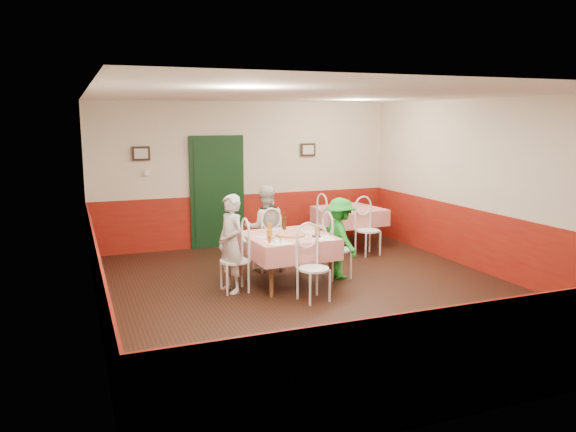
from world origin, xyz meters
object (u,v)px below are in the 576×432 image
object	(u,v)px
second_table	(349,227)
chair_far	(267,244)
chair_second_a	(314,226)
glass_c	(270,227)
glass_a	(270,236)
diner_far	(265,228)
wallet	(316,237)
diner_left	(231,244)
chair_left	(235,261)
diner_right	(340,238)
glass_b	(317,231)
chair_near	(314,269)
chair_right	(337,250)
pizza	(290,235)
chair_second_b	(368,231)
beer_bottle	(284,222)
main_table	(288,260)

from	to	relation	value
second_table	chair_far	distance (m)	2.36
chair_second_a	glass_c	world-z (taller)	chair_second_a
glass_a	glass_c	world-z (taller)	glass_a
diner_far	wallet	bearing A→B (deg)	118.78
diner_left	chair_left	bearing A→B (deg)	77.59
chair_left	diner_right	distance (m)	1.76
chair_far	glass_b	bearing A→B (deg)	103.62
chair_near	glass_b	bearing A→B (deg)	52.69
second_table	chair_left	xyz separation A→B (m)	(-2.89, -1.99, 0.08)
chair_right	glass_a	bearing A→B (deg)	104.25
pizza	chair_far	bearing A→B (deg)	94.22
chair_right	diner_right	xyz separation A→B (m)	(0.05, 0.00, 0.18)
chair_near	diner_far	world-z (taller)	diner_far
chair_second_b	diner_far	world-z (taller)	diner_far
glass_b	chair_second_a	bearing A→B (deg)	67.18
second_table	wallet	bearing A→B (deg)	-127.38
glass_b	diner_far	size ratio (longest dim) A/B	0.10
chair_near	glass_a	size ratio (longest dim) A/B	6.04
chair_second_b	second_table	bearing A→B (deg)	83.14
glass_b	diner_right	world-z (taller)	diner_right
chair_near	beer_bottle	world-z (taller)	beer_bottle
chair_second_b	diner_left	xyz separation A→B (m)	(-2.94, -1.24, 0.26)
second_table	glass_b	size ratio (longest dim) A/B	7.74
second_table	pizza	xyz separation A→B (m)	(-2.02, -1.99, 0.40)
main_table	glass_a	world-z (taller)	glass_a
beer_bottle	diner_left	world-z (taller)	diner_left
glass_a	diner_right	bearing A→B (deg)	13.90
chair_second_b	diner_left	distance (m)	3.20
glass_b	wallet	world-z (taller)	glass_b
chair_left	chair_second_b	xyz separation A→B (m)	(2.89, 1.24, 0.00)
chair_right	chair_near	xyz separation A→B (m)	(-0.80, -0.90, 0.00)
second_table	chair_left	world-z (taller)	chair_left
glass_c	diner_right	xyz separation A→B (m)	(1.06, -0.32, -0.19)
chair_left	chair_far	bearing A→B (deg)	137.77
chair_second_b	glass_b	bearing A→B (deg)	-146.48
pizza	diner_left	world-z (taller)	diner_left
beer_bottle	chair_right	bearing A→B (deg)	-24.78
chair_near	glass_c	distance (m)	1.29
glass_c	pizza	bearing A→B (deg)	-67.06
chair_right	glass_a	size ratio (longest dim) A/B	6.04
glass_b	diner_left	distance (m)	1.30
chair_left	chair_second_b	world-z (taller)	same
chair_left	diner_left	bearing A→B (deg)	-87.23
pizza	glass_b	size ratio (longest dim) A/B	2.98
glass_c	beer_bottle	distance (m)	0.26
glass_c	diner_right	size ratio (longest dim) A/B	0.10
chair_left	chair_right	size ratio (longest dim) A/B	1.00
main_table	glass_a	xyz separation A→B (m)	(-0.39, -0.27, 0.46)
wallet	chair_second_b	bearing A→B (deg)	37.85
chair_right	glass_c	world-z (taller)	chair_right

